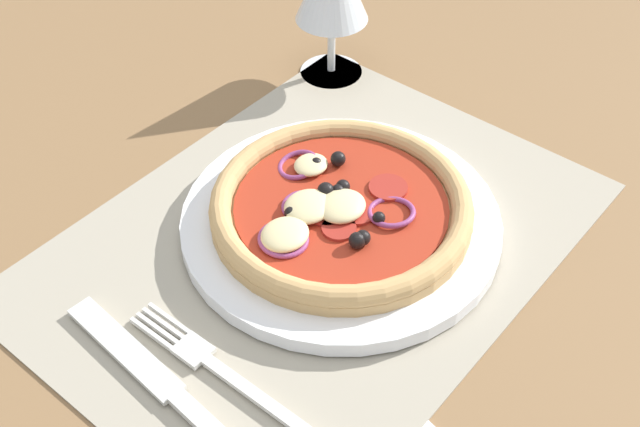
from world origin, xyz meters
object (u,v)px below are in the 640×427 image
pizza (340,207)px  knife (159,380)px  plate (341,222)px  fork (217,367)px

pizza → knife: pizza is taller
plate → pizza: pizza is taller
plate → fork: (-16.68, -2.12, -0.45)cm
knife → fork: bearing=-120.1°
pizza → knife: size_ratio=1.07×
fork → plate: bearing=-83.4°
fork → knife: bearing=54.9°
fork → pizza: bearing=-83.1°
pizza → fork: size_ratio=1.19×
plate → pizza: (-0.11, 0.06, 1.79)cm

